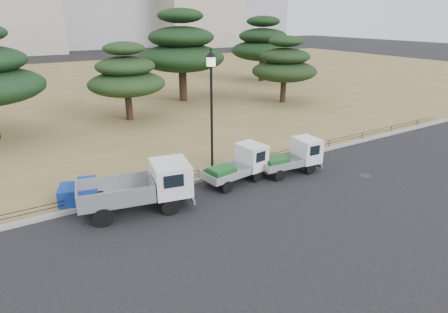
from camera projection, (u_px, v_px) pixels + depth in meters
ground at (247, 197)px, 16.87m from camera, size 220.00×220.00×0.00m
lawn at (89, 89)px, 41.27m from camera, size 120.00×56.00×0.15m
curb at (218, 175)px, 18.92m from camera, size 120.00×0.25×0.16m
truck_large at (142, 186)px, 15.38m from camera, size 4.75×2.58×1.96m
truck_kei_front at (239, 165)px, 18.19m from camera, size 3.43×1.81×1.73m
truck_kei_rear at (293, 157)px, 19.26m from camera, size 3.38×1.66×1.72m
street_lamp at (211, 94)px, 17.63m from camera, size 0.54×0.54×6.01m
pipe_fence at (216, 168)px, 18.91m from camera, size 38.00×0.04×0.40m
tarp_pile at (80, 193)px, 15.97m from camera, size 1.89×1.62×1.07m
manhole at (365, 176)px, 19.09m from camera, size 0.60×0.60×0.01m
pine_center_left at (126, 76)px, 27.64m from camera, size 5.70×5.70×5.79m
pine_center_right at (182, 49)px, 33.62m from camera, size 7.71×7.71×8.18m
pine_east_near at (285, 64)px, 33.59m from camera, size 5.85×5.85×5.91m
pine_east_far at (263, 44)px, 44.62m from camera, size 7.50×7.50×7.54m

